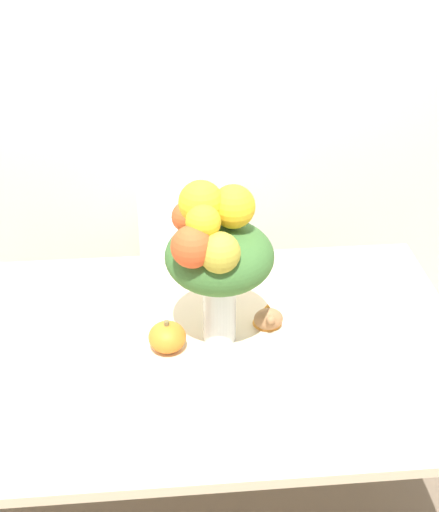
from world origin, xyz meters
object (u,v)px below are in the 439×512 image
Objects in this scene: flower_vase at (216,252)px; dining_chair_near_window at (191,271)px; turkey_figurine at (268,316)px; pumpkin at (167,337)px.

flower_vase is 0.54× the size of dining_chair_near_window.
flower_vase reaches higher than turkey_figurine.
flower_vase is 1.02m from dining_chair_near_window.
turkey_figurine is at bearing 15.77° from pumpkin.
dining_chair_near_window is at bearing 103.31° from turkey_figurine.
pumpkin is 0.30m from turkey_figurine.
pumpkin is at bearing -164.23° from turkey_figurine.
dining_chair_near_window is (-0.03, 0.83, -0.59)m from flower_vase.
flower_vase reaches higher than dining_chair_near_window.
flower_vase is 4.70× the size of pumpkin.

